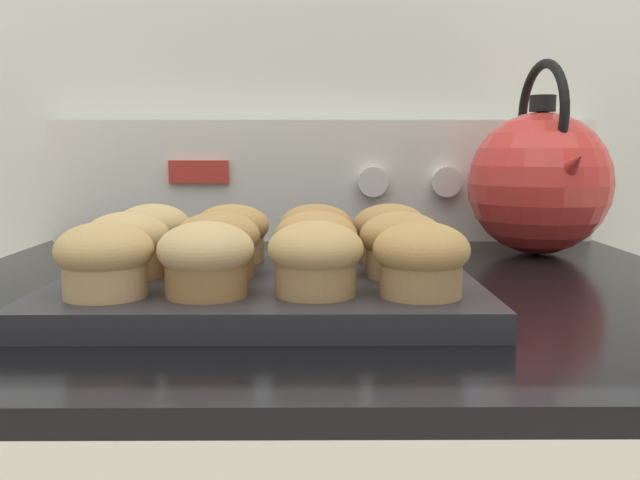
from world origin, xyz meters
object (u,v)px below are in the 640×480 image
object	(u,v)px
muffin_r0_c0	(105,259)
muffin_r1_c0	(127,244)
muffin_r2_c0	(153,232)
muffin_r2_c2	(316,232)
muffin_r0_c1	(206,258)
muffin_pan	(268,288)
muffin_r0_c2	(316,258)
muffin_r2_c1	(232,233)
muffin_r1_c3	(401,244)
muffin_r2_c3	(390,232)
muffin_r1_c1	(218,244)
tea_kettle	(540,181)
muffin_r0_c3	(421,259)
muffin_r1_c2	(316,243)

from	to	relation	value
muffin_r0_c0	muffin_r1_c0	bearing A→B (deg)	93.68
muffin_r2_c0	muffin_r2_c2	distance (m)	0.16
muffin_r0_c0	muffin_r0_c1	size ratio (longest dim) A/B	1.00
muffin_pan	muffin_r0_c2	xyz separation A→B (m)	(0.04, -0.08, 0.04)
muffin_r2_c1	muffin_pan	bearing A→B (deg)	-62.56
muffin_pan	muffin_r0_c1	distance (m)	0.10
muffin_r1_c3	muffin_r2_c3	distance (m)	0.08
muffin_pan	muffin_r1_c1	distance (m)	0.06
muffin_r0_c1	muffin_r1_c0	world-z (taller)	same
muffin_r0_c0	tea_kettle	size ratio (longest dim) A/B	0.30
muffin_r0_c3	tea_kettle	xyz separation A→B (m)	(0.20, 0.35, 0.04)
muffin_r0_c3	muffin_r1_c3	world-z (taller)	same
muffin_pan	muffin_r1_c3	size ratio (longest dim) A/B	4.88
muffin_r1_c0	muffin_r2_c3	size ratio (longest dim) A/B	1.00
muffin_r0_c3	muffin_r2_c0	world-z (taller)	same
muffin_r1_c3	muffin_r2_c1	distance (m)	0.18
muffin_r1_c2	muffin_r0_c3	bearing A→B (deg)	-46.73
muffin_r1_c3	muffin_r2_c1	xyz separation A→B (m)	(-0.16, 0.08, 0.00)
muffin_r0_c0	muffin_r1_c1	xyz separation A→B (m)	(0.07, 0.08, 0.00)
muffin_r1_c0	muffin_r0_c1	bearing A→B (deg)	-43.53
muffin_r1_c1	muffin_pan	bearing A→B (deg)	1.48
muffin_r1_c2	muffin_r2_c1	world-z (taller)	same
muffin_r1_c0	muffin_r1_c1	world-z (taller)	same
muffin_r2_c3	tea_kettle	bearing A→B (deg)	41.24
muffin_r0_c1	muffin_r0_c2	xyz separation A→B (m)	(0.08, 0.00, 0.00)
muffin_r1_c1	muffin_r2_c2	xyz separation A→B (m)	(0.09, 0.08, 0.00)
muffin_r1_c3	muffin_r2_c2	bearing A→B (deg)	133.09
muffin_r1_c3	tea_kettle	bearing A→B (deg)	52.11
muffin_r0_c1	muffin_r0_c0	bearing A→B (deg)	-178.03
muffin_r0_c0	muffin_r1_c1	distance (m)	0.11
muffin_r0_c0	muffin_r0_c1	distance (m)	0.08
muffin_r0_c2	muffin_r1_c1	xyz separation A→B (m)	(-0.09, 0.08, 0.00)
muffin_r0_c3	muffin_r1_c0	size ratio (longest dim) A/B	1.00
muffin_r2_c2	muffin_r0_c0	bearing A→B (deg)	-134.72
muffin_r1_c2	muffin_r2_c3	world-z (taller)	same
muffin_r1_c3	muffin_r0_c2	bearing A→B (deg)	-134.77
muffin_r1_c0	muffin_r2_c2	bearing A→B (deg)	26.32
muffin_r1_c0	muffin_r1_c2	size ratio (longest dim) A/B	1.00
muffin_r1_c2	tea_kettle	bearing A→B (deg)	42.89
muffin_pan	muffin_r0_c2	world-z (taller)	muffin_r0_c2
muffin_r0_c2	muffin_pan	bearing A→B (deg)	118.92
muffin_r0_c2	muffin_r1_c2	size ratio (longest dim) A/B	1.00
muffin_r0_c1	muffin_r2_c0	world-z (taller)	same
muffin_r1_c2	muffin_r2_c0	distance (m)	0.18
muffin_r0_c2	muffin_r2_c3	distance (m)	0.18
muffin_r0_c2	muffin_r1_c0	world-z (taller)	same
muffin_r1_c0	muffin_r2_c3	world-z (taller)	same
muffin_r0_c1	muffin_r2_c3	distance (m)	0.23
muffin_r2_c3	muffin_r0_c3	bearing A→B (deg)	-88.02
muffin_r0_c1	muffin_r1_c0	size ratio (longest dim) A/B	1.00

